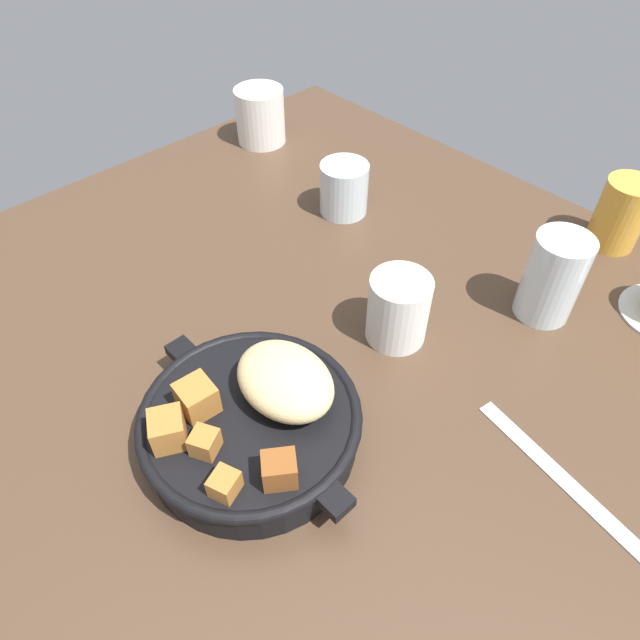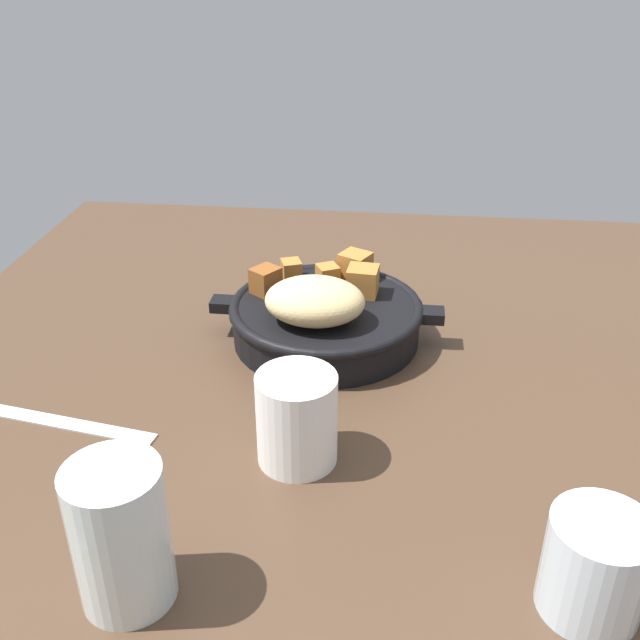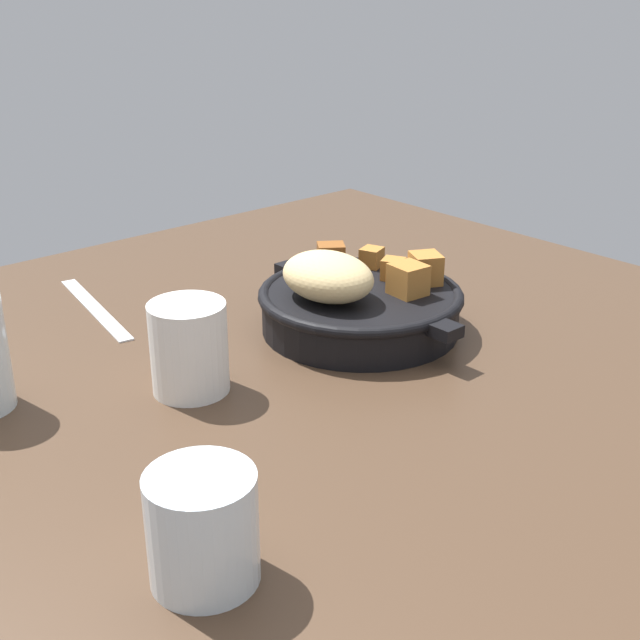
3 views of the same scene
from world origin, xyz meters
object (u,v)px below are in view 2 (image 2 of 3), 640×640
(cast_iron_skillet, at_px, (325,314))
(water_glass_tall, at_px, (121,535))
(butter_knife, at_px, (53,420))
(water_glass_short, at_px, (595,566))
(white_creamer_pitcher, at_px, (297,419))

(cast_iron_skillet, relative_size, water_glass_tall, 2.37)
(cast_iron_skillet, bearing_deg, butter_knife, 37.23)
(butter_knife, height_order, water_glass_short, water_glass_short)
(white_creamer_pitcher, bearing_deg, water_glass_tall, 58.85)
(water_glass_tall, distance_m, white_creamer_pitcher, 0.18)
(water_glass_short, xyz_separation_m, water_glass_tall, (0.31, 0.02, 0.02))
(cast_iron_skillet, distance_m, water_glass_short, 0.39)
(white_creamer_pitcher, bearing_deg, water_glass_short, 148.63)
(cast_iron_skillet, bearing_deg, white_creamer_pitcher, 89.49)
(butter_knife, xyz_separation_m, white_creamer_pitcher, (-0.23, 0.03, 0.04))
(water_glass_tall, height_order, white_creamer_pitcher, water_glass_tall)
(cast_iron_skillet, xyz_separation_m, water_glass_short, (-0.21, 0.33, 0.00))
(butter_knife, bearing_deg, water_glass_tall, 136.79)
(water_glass_tall, relative_size, white_creamer_pitcher, 1.30)
(cast_iron_skillet, height_order, white_creamer_pitcher, cast_iron_skillet)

